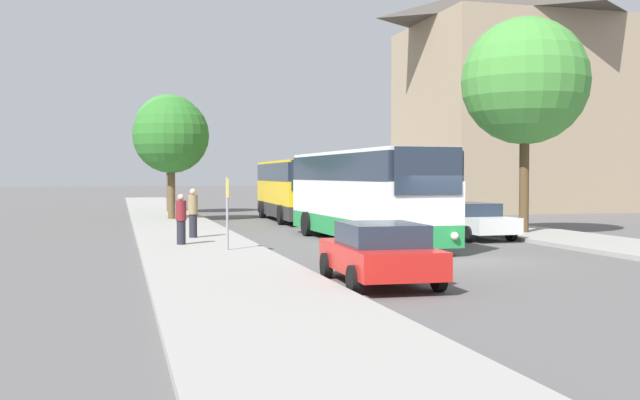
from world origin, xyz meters
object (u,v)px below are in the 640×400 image
Objects in this scene: tree_left_far at (171,136)px; pedestrian_waiting_far at (193,213)px; bus_stop_sign at (227,204)px; bus_front at (364,194)px; bus_middle at (293,189)px; parked_car_right_near at (471,220)px; pedestrian_waiting_near at (181,219)px; tree_right_near at (525,81)px; tree_left_near at (169,129)px; parked_car_right_far at (348,203)px; parked_car_left_curb at (380,252)px.

pedestrian_waiting_far is at bearing -90.17° from tree_left_far.
bus_front is at bearing 28.35° from bus_stop_sign.
bus_front reaches higher than bus_middle.
pedestrian_waiting_near reaches higher than parked_car_right_near.
tree_right_near is (6.99, -12.16, 4.62)m from bus_middle.
tree_left_near reaches higher than bus_front.
pedestrian_waiting_near is (-11.55, -18.22, 0.24)m from parked_car_right_far.
bus_front is 1.51× the size of tree_left_near.
parked_car_right_far is 11.87m from tree_left_far.
tree_left_near is (-2.59, 33.45, 4.74)m from parked_car_left_curb.
parked_car_right_far is at bearing -28.35° from tree_left_near.
bus_front is 6.87m from pedestrian_waiting_near.
parked_car_left_curb is 2.25× the size of pedestrian_waiting_far.
pedestrian_waiting_far is at bearing 106.39° from parked_car_left_curb.
parked_car_right_far reaches higher than parked_car_right_near.
pedestrian_waiting_far reaches higher than parked_car_right_near.
bus_middle reaches higher than parked_car_right_near.
parked_car_right_far is at bearing 72.99° from bus_front.
parked_car_right_near is 2.59× the size of pedestrian_waiting_near.
tree_right_near is (10.42, 11.53, 5.62)m from parked_car_left_curb.
bus_middle is 1.36× the size of tree_left_near.
pedestrian_waiting_far is at bearing -158.80° from pedestrian_waiting_near.
pedestrian_waiting_near is at bearing -172.31° from tree_right_near.
pedestrian_waiting_near is 0.19× the size of tree_right_near.
tree_left_far is (-10.67, 14.24, 3.90)m from parked_car_right_near.
bus_front is at bearing -89.81° from bus_middle.
tree_right_near reaches higher than tree_left_far.
parked_car_right_far is at bearing 14.75° from tree_left_far.
tree_right_near is (13.46, -13.45, 1.72)m from tree_left_far.
pedestrian_waiting_far is (-10.89, -15.49, 0.31)m from parked_car_right_far.
bus_front is 13.35m from bus_middle.
tree_left_near is 8.53m from tree_left_far.
tree_left_far reaches higher than bus_front.
bus_front reaches higher than pedestrian_waiting_far.
parked_car_right_far is 0.56× the size of tree_left_near.
tree_left_far reaches higher than pedestrian_waiting_near.
bus_front is at bearing -67.42° from tree_left_far.
pedestrian_waiting_far is 13.12m from tree_left_far.
bus_stop_sign reaches higher than pedestrian_waiting_far.
bus_stop_sign is 0.30× the size of tree_left_near.
parked_car_right_far is 18.93m from pedestrian_waiting_far.
bus_stop_sign is (-5.90, -16.33, -0.16)m from bus_middle.
bus_front is 6.70× the size of pedestrian_waiting_near.
tree_left_near is (-10.23, 22.72, 4.74)m from parked_car_right_near.
parked_car_right_far is at bearing 45.21° from bus_middle.
bus_stop_sign reaches higher than parked_car_left_curb.
tree_left_near is at bearing 120.70° from tree_right_near.
bus_stop_sign reaches higher than parked_car_right_near.
tree_right_near is at bearing 17.90° from bus_stop_sign.
parked_car_right_far is 2.46× the size of pedestrian_waiting_near.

